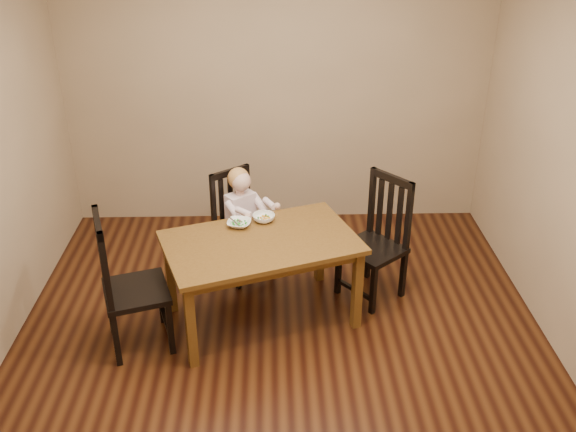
{
  "coord_description": "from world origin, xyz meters",
  "views": [
    {
      "loc": [
        -0.05,
        -3.87,
        3.04
      ],
      "look_at": [
        0.06,
        0.25,
        0.9
      ],
      "focal_mm": 40.0,
      "sensor_mm": 36.0,
      "label": 1
    }
  ],
  "objects_px": {
    "chair_left": "(127,285)",
    "chair_right": "(377,240)",
    "dining_table": "(261,250)",
    "bowl_veg": "(264,218)",
    "bowl_peas": "(239,223)",
    "toddler": "(242,214)",
    "chair_child": "(239,226)"
  },
  "relations": [
    {
      "from": "chair_child",
      "to": "bowl_peas",
      "type": "relative_size",
      "value": 5.16
    },
    {
      "from": "dining_table",
      "to": "chair_child",
      "type": "xyz_separation_m",
      "value": [
        -0.19,
        0.69,
        -0.17
      ]
    },
    {
      "from": "chair_right",
      "to": "bowl_peas",
      "type": "relative_size",
      "value": 5.69
    },
    {
      "from": "chair_left",
      "to": "chair_right",
      "type": "height_order",
      "value": "chair_left"
    },
    {
      "from": "chair_child",
      "to": "chair_right",
      "type": "bearing_deg",
      "value": 125.19
    },
    {
      "from": "dining_table",
      "to": "toddler",
      "type": "xyz_separation_m",
      "value": [
        -0.17,
        0.66,
        -0.03
      ]
    },
    {
      "from": "chair_child",
      "to": "chair_left",
      "type": "xyz_separation_m",
      "value": [
        -0.75,
        -0.99,
        0.07
      ]
    },
    {
      "from": "chair_child",
      "to": "chair_left",
      "type": "distance_m",
      "value": 1.24
    },
    {
      "from": "dining_table",
      "to": "bowl_peas",
      "type": "distance_m",
      "value": 0.3
    },
    {
      "from": "chair_right",
      "to": "dining_table",
      "type": "bearing_deg",
      "value": 70.11
    },
    {
      "from": "chair_child",
      "to": "chair_right",
      "type": "distance_m",
      "value": 1.18
    },
    {
      "from": "chair_left",
      "to": "toddler",
      "type": "relative_size",
      "value": 2.0
    },
    {
      "from": "bowl_peas",
      "to": "chair_left",
      "type": "bearing_deg",
      "value": -146.24
    },
    {
      "from": "dining_table",
      "to": "chair_left",
      "type": "height_order",
      "value": "chair_left"
    },
    {
      "from": "chair_left",
      "to": "chair_right",
      "type": "bearing_deg",
      "value": 90.6
    },
    {
      "from": "chair_child",
      "to": "bowl_veg",
      "type": "bearing_deg",
      "value": 81.73
    },
    {
      "from": "toddler",
      "to": "bowl_veg",
      "type": "bearing_deg",
      "value": 80.76
    },
    {
      "from": "chair_left",
      "to": "bowl_peas",
      "type": "relative_size",
      "value": 5.93
    },
    {
      "from": "chair_right",
      "to": "chair_left",
      "type": "bearing_deg",
      "value": 68.69
    },
    {
      "from": "bowl_peas",
      "to": "bowl_veg",
      "type": "relative_size",
      "value": 1.04
    },
    {
      "from": "bowl_peas",
      "to": "bowl_veg",
      "type": "xyz_separation_m",
      "value": [
        0.19,
        0.08,
        0.01
      ]
    },
    {
      "from": "toddler",
      "to": "bowl_veg",
      "type": "height_order",
      "value": "toddler"
    },
    {
      "from": "dining_table",
      "to": "toddler",
      "type": "relative_size",
      "value": 2.98
    },
    {
      "from": "chair_left",
      "to": "bowl_veg",
      "type": "xyz_separation_m",
      "value": [
        0.97,
        0.6,
        0.21
      ]
    },
    {
      "from": "bowl_veg",
      "to": "bowl_peas",
      "type": "bearing_deg",
      "value": -157.35
    },
    {
      "from": "bowl_peas",
      "to": "toddler",
      "type": "bearing_deg",
      "value": 89.73
    },
    {
      "from": "chair_child",
      "to": "bowl_peas",
      "type": "xyz_separation_m",
      "value": [
        0.03,
        -0.47,
        0.28
      ]
    },
    {
      "from": "chair_child",
      "to": "dining_table",
      "type": "bearing_deg",
      "value": 68.5
    },
    {
      "from": "chair_left",
      "to": "chair_right",
      "type": "distance_m",
      "value": 1.97
    },
    {
      "from": "dining_table",
      "to": "chair_left",
      "type": "relative_size",
      "value": 1.49
    },
    {
      "from": "dining_table",
      "to": "bowl_veg",
      "type": "distance_m",
      "value": 0.32
    },
    {
      "from": "bowl_peas",
      "to": "bowl_veg",
      "type": "distance_m",
      "value": 0.2
    }
  ]
}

